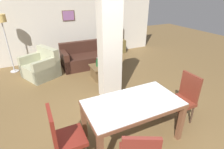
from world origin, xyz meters
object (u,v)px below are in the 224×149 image
object	(u,v)px
sofa	(88,58)
bottle	(97,63)
armchair	(41,67)
coffee_table	(103,71)
dining_chair_head_left	(63,135)
floor_lamp	(2,25)
tv_stand	(114,47)
dining_chair_head_right	(184,97)
dining_table	(133,110)
tv_screen	(114,34)

from	to	relation	value
sofa	bottle	bearing A→B (deg)	85.88
armchair	coffee_table	xyz separation A→B (m)	(1.66, -0.91, -0.09)
dining_chair_head_left	bottle	xyz separation A→B (m)	(1.49, 2.49, -0.05)
armchair	floor_lamp	distance (m)	1.64
coffee_table	tv_stand	size ratio (longest dim) A/B	0.75
dining_chair_head_right	sofa	xyz separation A→B (m)	(-0.77, 3.58, -0.26)
dining_chair_head_left	coffee_table	distance (m)	2.98
armchair	dining_chair_head_left	bearing A→B (deg)	154.04
coffee_table	tv_stand	world-z (taller)	tv_stand
dining_table	dining_chair_head_left	world-z (taller)	dining_chair_head_left
dining_chair_head_left	bottle	distance (m)	2.90
armchair	coffee_table	bearing A→B (deg)	-144.81
dining_chair_head_right	dining_chair_head_left	bearing A→B (deg)	90.00
dining_table	armchair	distance (m)	3.58
armchair	sofa	bearing A→B (deg)	-108.43
coffee_table	tv_stand	distance (m)	2.33
bottle	dining_chair_head_left	bearing A→B (deg)	-120.95
tv_screen	floor_lamp	size ratio (longest dim) A/B	0.51
dining_chair_head_right	armchair	size ratio (longest dim) A/B	0.84
tv_stand	tv_screen	size ratio (longest dim) A/B	1.04
sofa	bottle	world-z (taller)	sofa
dining_table	tv_screen	world-z (taller)	tv_screen
sofa	coffee_table	bearing A→B (deg)	94.18
armchair	tv_stand	size ratio (longest dim) A/B	1.25
dining_chair_head_right	tv_screen	size ratio (longest dim) A/B	1.09
coffee_table	floor_lamp	xyz separation A→B (m)	(-2.48, 1.66, 1.31)
dining_table	dining_chair_head_right	distance (m)	1.17
sofa	tv_stand	size ratio (longest dim) A/B	1.90
sofa	dining_table	bearing A→B (deg)	83.64
sofa	coffee_table	distance (m)	1.13
dining_chair_head_right	floor_lamp	distance (m)	5.29
floor_lamp	tv_stand	bearing A→B (deg)	3.96
bottle	dining_chair_head_right	bearing A→B (deg)	-71.09
sofa	tv_stand	bearing A→B (deg)	-150.04
dining_chair_head_left	floor_lamp	size ratio (longest dim) A/B	0.56
dining_chair_head_right	coffee_table	size ratio (longest dim) A/B	1.41
dining_chair_head_right	bottle	bearing A→B (deg)	18.91
dining_table	coffee_table	size ratio (longest dim) A/B	2.25
sofa	coffee_table	xyz separation A→B (m)	(0.08, -1.12, -0.08)
tv_stand	tv_screen	bearing A→B (deg)	0.00
dining_table	sofa	distance (m)	3.62
sofa	tv_screen	world-z (taller)	tv_screen
bottle	floor_lamp	xyz separation A→B (m)	(-2.31, 1.63, 1.01)
floor_lamp	armchair	bearing A→B (deg)	-42.81
dining_chair_head_right	tv_screen	xyz separation A→B (m)	(0.61, 4.38, 0.29)
dining_chair_head_left	armchair	distance (m)	3.38
dining_chair_head_left	tv_stand	distance (m)	5.30
coffee_table	bottle	bearing A→B (deg)	169.90
dining_chair_head_right	coffee_table	world-z (taller)	dining_chair_head_right
dining_table	armchair	bearing A→B (deg)	109.33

